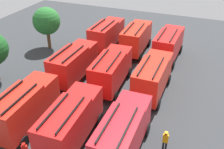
{
  "coord_description": "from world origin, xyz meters",
  "views": [
    {
      "loc": [
        -22.19,
        -8.86,
        15.48
      ],
      "look_at": [
        0.0,
        0.0,
        1.4
      ],
      "focal_mm": 42.16,
      "sensor_mm": 36.0,
      "label": 1
    }
  ],
  "objects_px": {
    "fire_truck_0": "(123,133)",
    "firefighter_0": "(165,140)",
    "fire_truck_6": "(25,106)",
    "fire_truck_3": "(71,121)",
    "fire_truck_8": "(107,34)",
    "fire_truck_4": "(111,69)",
    "fire_truck_2": "(168,44)",
    "traffic_cone_1": "(76,104)",
    "traffic_cone_0": "(147,64)",
    "fire_truck_7": "(74,63)",
    "fire_truck_5": "(136,38)",
    "tree_2": "(46,21)",
    "fire_truck_1": "(153,76)",
    "traffic_cone_2": "(140,74)"
  },
  "relations": [
    {
      "from": "fire_truck_1",
      "to": "fire_truck_5",
      "type": "relative_size",
      "value": 0.99
    },
    {
      "from": "fire_truck_3",
      "to": "fire_truck_8",
      "type": "height_order",
      "value": "same"
    },
    {
      "from": "tree_2",
      "to": "traffic_cone_1",
      "type": "distance_m",
      "value": 15.02
    },
    {
      "from": "fire_truck_0",
      "to": "traffic_cone_0",
      "type": "relative_size",
      "value": 11.15
    },
    {
      "from": "fire_truck_3",
      "to": "tree_2",
      "type": "height_order",
      "value": "tree_2"
    },
    {
      "from": "fire_truck_4",
      "to": "fire_truck_6",
      "type": "bearing_deg",
      "value": 149.91
    },
    {
      "from": "tree_2",
      "to": "traffic_cone_0",
      "type": "height_order",
      "value": "tree_2"
    },
    {
      "from": "fire_truck_5",
      "to": "traffic_cone_1",
      "type": "relative_size",
      "value": 12.2
    },
    {
      "from": "traffic_cone_1",
      "to": "traffic_cone_2",
      "type": "distance_m",
      "value": 8.79
    },
    {
      "from": "fire_truck_1",
      "to": "fire_truck_6",
      "type": "relative_size",
      "value": 0.99
    },
    {
      "from": "fire_truck_4",
      "to": "fire_truck_2",
      "type": "bearing_deg",
      "value": -28.6
    },
    {
      "from": "fire_truck_7",
      "to": "traffic_cone_0",
      "type": "bearing_deg",
      "value": -48.29
    },
    {
      "from": "fire_truck_8",
      "to": "traffic_cone_0",
      "type": "distance_m",
      "value": 7.57
    },
    {
      "from": "tree_2",
      "to": "traffic_cone_1",
      "type": "height_order",
      "value": "tree_2"
    },
    {
      "from": "tree_2",
      "to": "traffic_cone_1",
      "type": "bearing_deg",
      "value": -137.11
    },
    {
      "from": "fire_truck_2",
      "to": "tree_2",
      "type": "relative_size",
      "value": 1.28
    },
    {
      "from": "traffic_cone_2",
      "to": "traffic_cone_0",
      "type": "bearing_deg",
      "value": -3.37
    },
    {
      "from": "fire_truck_4",
      "to": "firefighter_0",
      "type": "relative_size",
      "value": 4.04
    },
    {
      "from": "fire_truck_3",
      "to": "fire_truck_6",
      "type": "height_order",
      "value": "same"
    },
    {
      "from": "fire_truck_0",
      "to": "fire_truck_5",
      "type": "bearing_deg",
      "value": 13.58
    },
    {
      "from": "fire_truck_5",
      "to": "traffic_cone_0",
      "type": "height_order",
      "value": "fire_truck_5"
    },
    {
      "from": "fire_truck_4",
      "to": "tree_2",
      "type": "xyz_separation_m",
      "value": [
        6.22,
        11.82,
        1.67
      ]
    },
    {
      "from": "fire_truck_1",
      "to": "fire_truck_2",
      "type": "relative_size",
      "value": 0.99
    },
    {
      "from": "fire_truck_5",
      "to": "fire_truck_8",
      "type": "height_order",
      "value": "same"
    },
    {
      "from": "fire_truck_1",
      "to": "traffic_cone_2",
      "type": "distance_m",
      "value": 4.07
    },
    {
      "from": "fire_truck_6",
      "to": "fire_truck_7",
      "type": "distance_m",
      "value": 8.3
    },
    {
      "from": "fire_truck_6",
      "to": "tree_2",
      "type": "relative_size",
      "value": 1.28
    },
    {
      "from": "fire_truck_2",
      "to": "fire_truck_8",
      "type": "relative_size",
      "value": 1.0
    },
    {
      "from": "traffic_cone_2",
      "to": "fire_truck_5",
      "type": "bearing_deg",
      "value": 22.23
    },
    {
      "from": "fire_truck_6",
      "to": "tree_2",
      "type": "distance_m",
      "value": 16.5
    },
    {
      "from": "fire_truck_5",
      "to": "fire_truck_6",
      "type": "relative_size",
      "value": 1.0
    },
    {
      "from": "fire_truck_0",
      "to": "fire_truck_8",
      "type": "bearing_deg",
      "value": 25.71
    },
    {
      "from": "fire_truck_1",
      "to": "fire_truck_3",
      "type": "relative_size",
      "value": 0.99
    },
    {
      "from": "firefighter_0",
      "to": "traffic_cone_0",
      "type": "distance_m",
      "value": 13.45
    },
    {
      "from": "fire_truck_0",
      "to": "fire_truck_6",
      "type": "relative_size",
      "value": 0.99
    },
    {
      "from": "fire_truck_8",
      "to": "firefighter_0",
      "type": "distance_m",
      "value": 19.43
    },
    {
      "from": "fire_truck_0",
      "to": "firefighter_0",
      "type": "xyz_separation_m",
      "value": [
        1.59,
        -2.9,
        -1.13
      ]
    },
    {
      "from": "fire_truck_8",
      "to": "fire_truck_4",
      "type": "bearing_deg",
      "value": -153.41
    },
    {
      "from": "fire_truck_4",
      "to": "traffic_cone_1",
      "type": "distance_m",
      "value": 5.2
    },
    {
      "from": "fire_truck_1",
      "to": "traffic_cone_1",
      "type": "relative_size",
      "value": 12.13
    },
    {
      "from": "fire_truck_6",
      "to": "firefighter_0",
      "type": "xyz_separation_m",
      "value": [
        1.62,
        -11.54,
        -1.13
      ]
    },
    {
      "from": "fire_truck_7",
      "to": "fire_truck_5",
      "type": "bearing_deg",
      "value": -23.86
    },
    {
      "from": "fire_truck_7",
      "to": "fire_truck_4",
      "type": "bearing_deg",
      "value": -87.92
    },
    {
      "from": "tree_2",
      "to": "fire_truck_1",
      "type": "bearing_deg",
      "value": -110.21
    },
    {
      "from": "fire_truck_0",
      "to": "traffic_cone_2",
      "type": "relative_size",
      "value": 11.3
    },
    {
      "from": "traffic_cone_0",
      "to": "traffic_cone_1",
      "type": "xyz_separation_m",
      "value": [
        -10.26,
        4.29,
        -0.03
      ]
    },
    {
      "from": "traffic_cone_2",
      "to": "fire_truck_8",
      "type": "bearing_deg",
      "value": 49.19
    },
    {
      "from": "fire_truck_2",
      "to": "fire_truck_6",
      "type": "distance_m",
      "value": 19.1
    },
    {
      "from": "traffic_cone_1",
      "to": "firefighter_0",
      "type": "bearing_deg",
      "value": -104.29
    },
    {
      "from": "fire_truck_5",
      "to": "fire_truck_2",
      "type": "bearing_deg",
      "value": -97.55
    }
  ]
}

